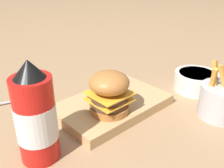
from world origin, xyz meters
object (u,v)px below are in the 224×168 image
side_bowl (196,81)px  ketchup_bottle (36,117)px  serving_board (112,105)px  fries_basket (221,100)px  spoon (2,103)px  burger (109,92)px

side_bowl → ketchup_bottle: bearing=-5.9°
ketchup_bottle → side_bowl: bearing=174.1°
serving_board → fries_basket: fries_basket is taller
ketchup_bottle → side_bowl: size_ratio=1.63×
side_bowl → spoon: bearing=-33.1°
burger → ketchup_bottle: ketchup_bottle is taller
burger → spoon: size_ratio=0.73×
spoon → side_bowl: bearing=165.5°
burger → fries_basket: fries_basket is taller
serving_board → ketchup_bottle: 0.25m
ketchup_bottle → spoon: ketchup_bottle is taller
ketchup_bottle → side_bowl: 0.51m
serving_board → side_bowl: size_ratio=2.27×
ketchup_bottle → spoon: (-0.02, -0.26, -0.09)m
side_bowl → burger: bearing=-9.8°
serving_board → fries_basket: 0.28m
ketchup_bottle → fries_basket: ketchup_bottle is taller
side_bowl → serving_board: bearing=-18.0°
burger → fries_basket: bearing=141.9°
fries_basket → side_bowl: bearing=-124.8°
serving_board → spoon: bearing=-47.0°
serving_board → side_bowl: 0.28m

